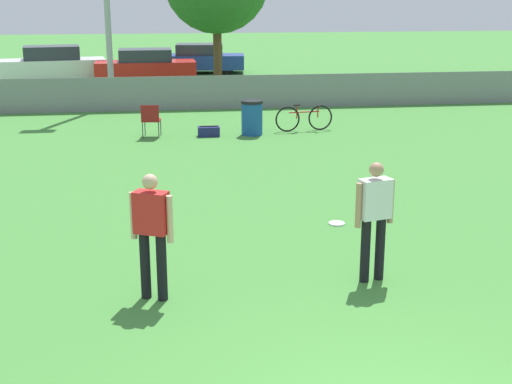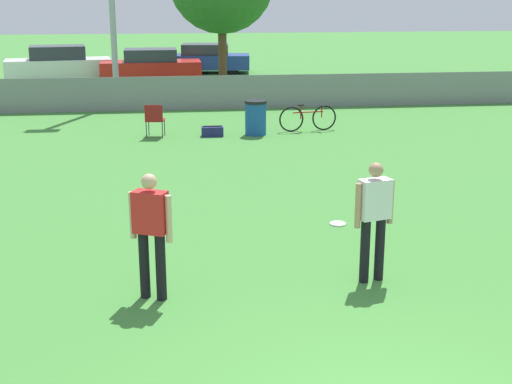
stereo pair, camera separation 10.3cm
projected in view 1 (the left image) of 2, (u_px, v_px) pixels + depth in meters
The scene contains 11 objects.
fence_backline at pixel (219, 92), 23.35m from camera, with size 23.21×0.07×1.21m.
player_thrower_red at pixel (152, 228), 8.86m from camera, with size 0.53×0.38×1.65m.
player_receiver_white at pixel (374, 213), 9.44m from camera, with size 0.56×0.32×1.65m.
frisbee_disc at pixel (337, 223), 12.00m from camera, with size 0.28×0.28×0.03m.
folding_chair_sideline at pixel (151, 118), 18.87m from camera, with size 0.53×0.54×0.89m.
bicycle_sideline at pixel (304, 118), 19.79m from camera, with size 1.65×0.44×0.75m.
trash_bin at pixel (252, 117), 19.24m from camera, with size 0.60×0.60×0.94m.
gear_bag_sideline at pixel (209, 131), 19.14m from camera, with size 0.57×0.32×0.28m.
parked_car_white at pixel (53, 64), 30.46m from camera, with size 4.58×2.24×1.49m.
parked_car_red at pixel (146, 66), 30.08m from camera, with size 4.20×1.74×1.39m.
parked_car_blue at pixel (200, 59), 33.44m from camera, with size 4.29×2.11×1.35m.
Camera 1 is at (-2.00, -5.30, 3.82)m, focal length 50.00 mm.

